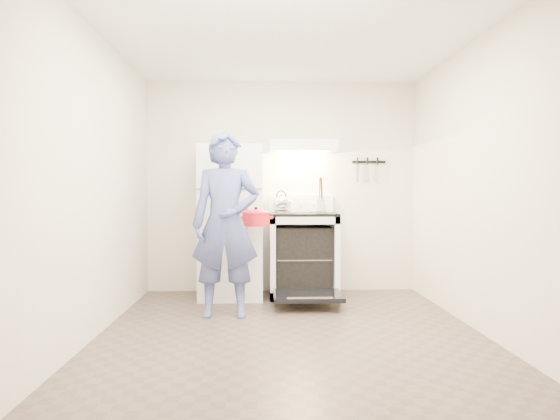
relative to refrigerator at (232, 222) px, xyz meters
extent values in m
plane|color=#4E4137|center=(0.58, -1.45, -0.85)|extent=(3.60, 3.60, 0.00)
cube|color=beige|center=(0.58, 0.35, 0.40)|extent=(3.20, 0.02, 2.50)
cube|color=white|center=(0.00, 0.00, 0.00)|extent=(0.70, 0.70, 1.70)
cube|color=white|center=(0.81, 0.02, -0.39)|extent=(0.76, 0.65, 0.92)
cube|color=black|center=(0.81, 0.02, 0.09)|extent=(0.76, 0.65, 0.03)
cube|color=white|center=(0.81, 0.31, 0.20)|extent=(0.76, 0.07, 0.20)
cube|color=black|center=(0.81, -0.57, -0.72)|extent=(0.70, 0.54, 0.04)
cube|color=slate|center=(0.81, 0.02, -0.41)|extent=(0.60, 0.52, 0.01)
cube|color=white|center=(0.81, 0.10, 0.86)|extent=(0.76, 0.50, 0.12)
cube|color=black|center=(1.63, 0.33, 0.70)|extent=(0.40, 0.02, 0.03)
cylinder|color=#906B51|center=(0.91, 0.04, -0.40)|extent=(0.30, 0.30, 0.02)
cylinder|color=silver|center=(0.99, -0.18, 0.20)|extent=(0.11, 0.11, 0.13)
imported|color=#3D3E7D|center=(-0.01, -0.87, 0.03)|extent=(0.65, 0.43, 1.76)
camera|label=1|loc=(0.34, -5.63, 0.33)|focal=32.00mm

